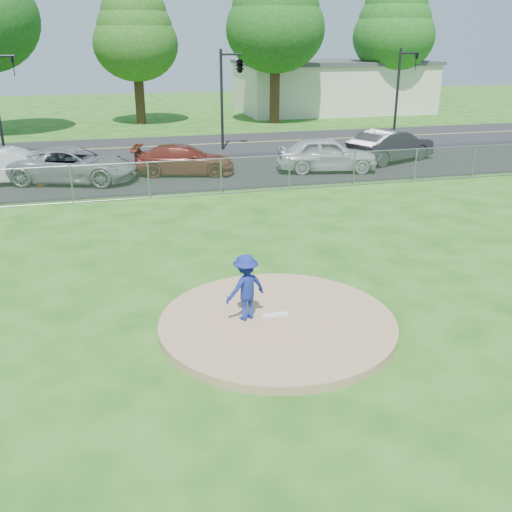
# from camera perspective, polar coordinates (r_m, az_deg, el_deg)

# --- Properties ---
(ground) EXTENTS (120.00, 120.00, 0.00)m
(ground) POSITION_cam_1_polar(r_m,az_deg,el_deg) (22.26, -5.04, 4.78)
(ground) COLOR #1E5312
(ground) RESTS_ON ground
(pitchers_mound) EXTENTS (5.40, 5.40, 0.20)m
(pitchers_mound) POSITION_cam_1_polar(r_m,az_deg,el_deg) (13.11, 2.14, -6.73)
(pitchers_mound) COLOR #A37F59
(pitchers_mound) RESTS_ON ground
(pitching_rubber) EXTENTS (0.60, 0.15, 0.04)m
(pitching_rubber) POSITION_cam_1_polar(r_m,az_deg,el_deg) (13.23, 1.91, -5.88)
(pitching_rubber) COLOR white
(pitching_rubber) RESTS_ON pitchers_mound
(chain_link_fence) EXTENTS (40.00, 0.06, 1.50)m
(chain_link_fence) POSITION_cam_1_polar(r_m,az_deg,el_deg) (23.98, -5.89, 7.79)
(chain_link_fence) COLOR gray
(chain_link_fence) RESTS_ON ground
(parking_lot) EXTENTS (50.00, 8.00, 0.01)m
(parking_lot) POSITION_cam_1_polar(r_m,az_deg,el_deg) (28.50, -7.20, 8.32)
(parking_lot) COLOR black
(parking_lot) RESTS_ON ground
(street) EXTENTS (60.00, 7.00, 0.01)m
(street) POSITION_cam_1_polar(r_m,az_deg,el_deg) (35.82, -8.76, 10.85)
(street) COLOR black
(street) RESTS_ON ground
(commercial_building) EXTENTS (16.40, 9.40, 4.30)m
(commercial_building) POSITION_cam_1_polar(r_m,az_deg,el_deg) (52.93, 7.64, 16.50)
(commercial_building) COLOR beige
(commercial_building) RESTS_ON ground
(tree_center) EXTENTS (6.16, 6.16, 9.84)m
(tree_center) POSITION_cam_1_polar(r_m,az_deg,el_deg) (45.18, -11.99, 20.97)
(tree_center) COLOR #342013
(tree_center) RESTS_ON ground
(tree_right) EXTENTS (7.28, 7.28, 11.63)m
(tree_right) POSITION_cam_1_polar(r_m,az_deg,el_deg) (44.86, 1.97, 22.89)
(tree_right) COLOR #362113
(tree_right) RESTS_ON ground
(tree_far_right) EXTENTS (6.72, 6.72, 10.74)m
(tree_far_right) POSITION_cam_1_polar(r_m,az_deg,el_deg) (51.68, 13.66, 21.46)
(tree_far_right) COLOR #3B2515
(tree_far_right) RESTS_ON ground
(traffic_signal_left) EXTENTS (1.28, 0.20, 5.60)m
(traffic_signal_left) POSITION_cam_1_polar(r_m,az_deg,el_deg) (33.69, -24.20, 14.45)
(traffic_signal_left) COLOR black
(traffic_signal_left) RESTS_ON ground
(traffic_signal_center) EXTENTS (1.42, 2.48, 5.60)m
(traffic_signal_center) POSITION_cam_1_polar(r_m,az_deg,el_deg) (33.95, -1.82, 18.35)
(traffic_signal_center) COLOR black
(traffic_signal_center) RESTS_ON ground
(traffic_signal_right) EXTENTS (1.28, 0.20, 5.60)m
(traffic_signal_right) POSITION_cam_1_polar(r_m,az_deg,el_deg) (37.58, 14.33, 16.10)
(traffic_signal_right) COLOR black
(traffic_signal_right) RESTS_ON ground
(pitcher) EXTENTS (1.14, 0.90, 1.54)m
(pitcher) POSITION_cam_1_polar(r_m,az_deg,el_deg) (12.78, -1.03, -3.16)
(pitcher) COLOR navy
(pitcher) RESTS_ON pitchers_mound
(traffic_cone) EXTENTS (0.31, 0.31, 0.60)m
(traffic_cone) POSITION_cam_1_polar(r_m,az_deg,el_deg) (27.26, -20.79, 7.19)
(traffic_cone) COLOR #FF660D
(traffic_cone) RESTS_ON parking_lot
(parked_car_white) EXTENTS (4.71, 1.67, 1.55)m
(parked_car_white) POSITION_cam_1_polar(r_m,az_deg,el_deg) (28.16, -23.07, 8.29)
(parked_car_white) COLOR white
(parked_car_white) RESTS_ON parking_lot
(parked_car_gray) EXTENTS (6.10, 4.12, 1.55)m
(parked_car_gray) POSITION_cam_1_polar(r_m,az_deg,el_deg) (27.41, -17.76, 8.66)
(parked_car_gray) COLOR gray
(parked_car_gray) RESTS_ON parking_lot
(parked_car_darkred) EXTENTS (5.12, 2.98, 1.39)m
(parked_car_darkred) POSITION_cam_1_polar(r_m,az_deg,el_deg) (27.94, -7.19, 9.54)
(parked_car_darkred) COLOR maroon
(parked_car_darkred) RESTS_ON parking_lot
(parked_car_pearl) EXTENTS (5.16, 2.85, 1.66)m
(parked_car_pearl) POSITION_cam_1_polar(r_m,az_deg,el_deg) (28.56, 7.10, 10.07)
(parked_car_pearl) COLOR #BABDBF
(parked_car_pearl) RESTS_ON parking_lot
(parked_car_charcoal) EXTENTS (5.44, 3.71, 1.70)m
(parked_car_charcoal) POSITION_cam_1_polar(r_m,az_deg,el_deg) (31.46, 13.36, 10.72)
(parked_car_charcoal) COLOR #262729
(parked_car_charcoal) RESTS_ON parking_lot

